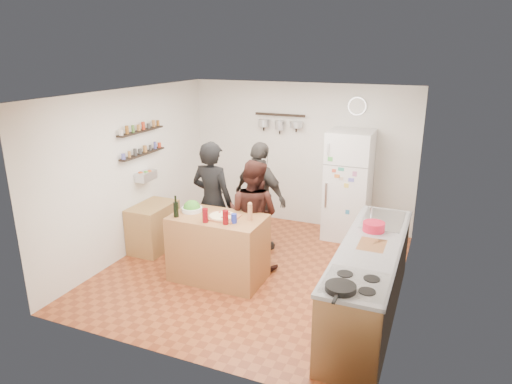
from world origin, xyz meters
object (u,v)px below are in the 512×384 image
at_px(prep_island, 218,248).
at_px(salt_canister, 234,218).
at_px(wine_bottle, 176,210).
at_px(wall_clock, 357,106).
at_px(fridge, 348,185).
at_px(salad_bowl, 192,209).
at_px(person_left, 212,201).
at_px(red_bowl, 374,227).
at_px(person_center, 253,215).
at_px(counter_run, 369,282).
at_px(person_back, 260,197).
at_px(skillet, 341,288).
at_px(side_table, 154,227).
at_px(pepper_mill, 250,213).

relative_size(prep_island, salt_canister, 10.23).
height_order(wine_bottle, wall_clock, wall_clock).
height_order(prep_island, fridge, fridge).
relative_size(salad_bowl, wine_bottle, 1.38).
distance_m(person_left, red_bowl, 2.39).
bearing_deg(salt_canister, person_center, 90.86).
bearing_deg(fridge, counter_run, -71.94).
xyz_separation_m(person_back, red_bowl, (1.84, -0.84, 0.11)).
distance_m(skillet, side_table, 3.83).
distance_m(salad_bowl, side_table, 1.21).
relative_size(person_center, counter_run, 0.61).
bearing_deg(prep_island, salt_canister, -21.80).
bearing_deg(person_center, side_table, 7.05).
height_order(salad_bowl, side_table, salad_bowl).
relative_size(counter_run, fridge, 1.46).
bearing_deg(wine_bottle, skillet, -23.84).
relative_size(red_bowl, wall_clock, 0.89).
distance_m(person_back, red_bowl, 2.03).
xyz_separation_m(person_center, red_bowl, (1.71, -0.25, 0.18)).
bearing_deg(salt_canister, wine_bottle, -172.87).
distance_m(salt_canister, fridge, 2.48).
xyz_separation_m(counter_run, skillet, (-0.10, -1.15, 0.50)).
bearing_deg(counter_run, salt_canister, 178.99).
bearing_deg(person_back, wine_bottle, 85.60).
bearing_deg(counter_run, salad_bowl, 175.34).
height_order(prep_island, person_left, person_left).
bearing_deg(wall_clock, skillet, -80.24).
xyz_separation_m(person_center, side_table, (-1.68, -0.04, -0.43)).
xyz_separation_m(person_left, person_center, (0.67, -0.04, -0.10)).
relative_size(wine_bottle, person_back, 0.12).
bearing_deg(red_bowl, person_back, 155.53).
distance_m(wine_bottle, side_table, 1.31).
height_order(skillet, side_table, skillet).
xyz_separation_m(person_back, counter_run, (1.89, -1.26, -0.41)).
relative_size(wine_bottle, pepper_mill, 1.04).
xyz_separation_m(person_center, fridge, (1.01, 1.63, 0.10)).
height_order(salad_bowl, person_center, person_center).
height_order(wall_clock, side_table, wall_clock).
bearing_deg(salt_canister, side_table, 160.52).
xyz_separation_m(person_left, skillet, (2.32, -1.86, 0.05)).
relative_size(salad_bowl, salt_canister, 2.32).
distance_m(salad_bowl, wall_clock, 3.21).
height_order(wine_bottle, red_bowl, wine_bottle).
relative_size(salad_bowl, wall_clock, 0.95).
height_order(wine_bottle, person_center, person_center).
height_order(person_back, wall_clock, wall_clock).
bearing_deg(counter_run, side_table, 169.62).
bearing_deg(fridge, prep_island, -121.09).
xyz_separation_m(skillet, side_table, (-3.34, 1.78, -0.58)).
bearing_deg(red_bowl, skillet, -91.82).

